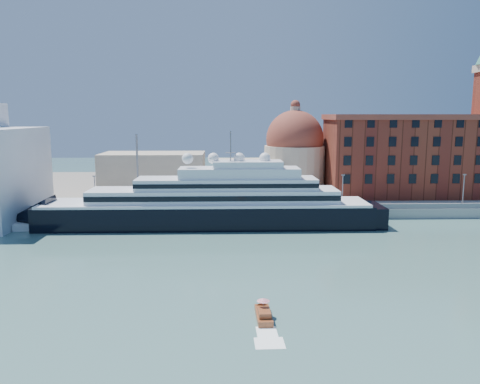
{
  "coord_description": "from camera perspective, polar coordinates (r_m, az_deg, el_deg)",
  "views": [
    {
      "loc": [
        1.59,
        -80.88,
        24.94
      ],
      "look_at": [
        4.54,
        18.0,
        8.7
      ],
      "focal_mm": 35.0,
      "sensor_mm": 36.0,
      "label": 1
    }
  ],
  "objects": [
    {
      "name": "water_taxi",
      "position": [
        59.85,
        2.91,
        -14.66
      ],
      "size": [
        1.96,
        5.54,
        2.61
      ],
      "rotation": [
        0.0,
        0.0,
        0.02
      ],
      "color": "brown",
      "rests_on": "ground"
    },
    {
      "name": "lamp_posts",
      "position": [
        115.04,
        -8.82,
        1.67
      ],
      "size": [
        120.8,
        2.4,
        18.0
      ],
      "color": "slate",
      "rests_on": "quay"
    },
    {
      "name": "land",
      "position": [
        157.72,
        -2.26,
        0.59
      ],
      "size": [
        260.0,
        72.0,
        2.0
      ],
      "primitive_type": "cube",
      "color": "slate",
      "rests_on": "ground"
    },
    {
      "name": "service_barge",
      "position": [
        112.99,
        -22.31,
        -3.69
      ],
      "size": [
        13.92,
        6.23,
        3.03
      ],
      "rotation": [
        0.0,
        0.0,
        0.13
      ],
      "color": "white",
      "rests_on": "ground"
    },
    {
      "name": "ground",
      "position": [
        84.66,
        -2.73,
        -7.82
      ],
      "size": [
        400.0,
        400.0,
        0.0
      ],
      "primitive_type": "plane",
      "color": "#365D59",
      "rests_on": "ground"
    },
    {
      "name": "quay",
      "position": [
        117.31,
        -2.45,
        -2.34
      ],
      "size": [
        180.0,
        10.0,
        2.5
      ],
      "primitive_type": "cube",
      "color": "gray",
      "rests_on": "ground"
    },
    {
      "name": "warehouse",
      "position": [
        142.56,
        19.06,
        4.33
      ],
      "size": [
        43.0,
        19.0,
        23.25
      ],
      "color": "maroon",
      "rests_on": "land"
    },
    {
      "name": "superyacht",
      "position": [
        106.13,
        -5.48,
        -1.91
      ],
      "size": [
        84.22,
        11.68,
        25.17
      ],
      "color": "black",
      "rests_on": "ground"
    },
    {
      "name": "church",
      "position": [
        139.39,
        0.28,
        3.55
      ],
      "size": [
        66.0,
        18.0,
        25.5
      ],
      "color": "beige",
      "rests_on": "land"
    },
    {
      "name": "quay_fence",
      "position": [
        112.53,
        -2.49,
        -1.88
      ],
      "size": [
        180.0,
        0.1,
        1.2
      ],
      "primitive_type": "cube",
      "color": "slate",
      "rests_on": "quay"
    }
  ]
}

